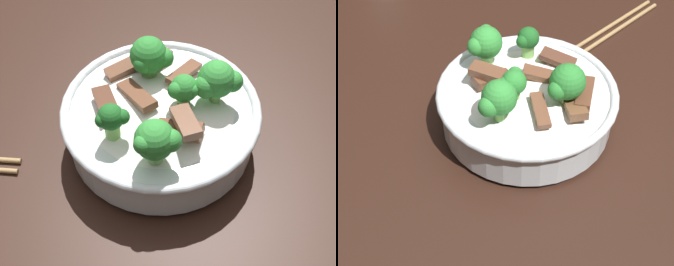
# 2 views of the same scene
# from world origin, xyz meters

# --- Properties ---
(dining_table) EXTENTS (1.24, 1.01, 0.77)m
(dining_table) POSITION_xyz_m (0.00, 0.00, 0.68)
(dining_table) COLOR black
(dining_table) RESTS_ON ground
(rice_bowl) EXTENTS (0.25, 0.25, 0.13)m
(rice_bowl) POSITION_xyz_m (-0.15, 0.12, 0.82)
(rice_bowl) COLOR silver
(rice_bowl) RESTS_ON dining_table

